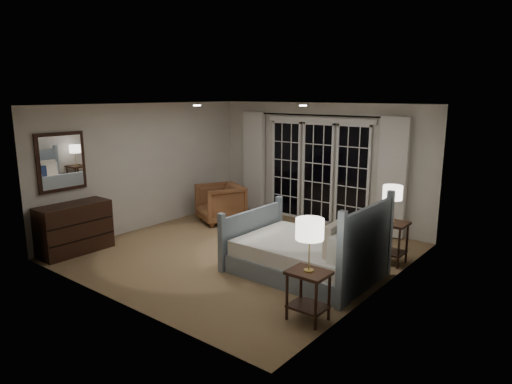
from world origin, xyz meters
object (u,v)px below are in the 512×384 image
Objects in this scene: nightstand_right at (390,236)px; lamp_left at (310,230)px; dresser at (74,228)px; bed at (308,254)px; nightstand_left at (308,288)px; armchair at (220,203)px; lamp_right at (393,193)px.

nightstand_right is 1.07× the size of lamp_left.
bed is at bearing 24.49° from dresser.
nightstand_right is 0.57× the size of dresser.
nightstand_right is (-0.00, 2.44, 0.04)m from nightstand_left.
dresser is (-4.42, -0.45, -0.71)m from lamp_left.
armchair is 3.03m from dresser.
armchair is at bearing 146.36° from lamp_left.
nightstand_left is at bearing 5.76° from dresser.
nightstand_left is at bearing -57.71° from bed.
lamp_right reaches higher than armchair.
lamp_right is at bearing 57.88° from bed.
lamp_left is 4.50m from dresser.
armchair is (-3.78, 2.51, -0.73)m from lamp_left.
dresser is (-0.64, -2.96, 0.02)m from armchair.
nightstand_right is 0.77× the size of armchair.
dresser reaches higher than armchair.
bed is at bearing -122.12° from nightstand_right.
nightstand_left is (0.77, -1.22, 0.10)m from bed.
armchair is at bearing 146.36° from nightstand_left.
nightstand_left is at bearing -89.96° from lamp_right.
nightstand_right is 5.28m from dresser.
bed is 1.66m from lamp_left.
lamp_right is 0.66× the size of armchair.
lamp_left is at bearing -89.96° from lamp_right.
nightstand_right is at bearing 24.92° from armchair.
lamp_right is (-0.00, 2.44, 0.75)m from nightstand_left.
dresser is at bearing -174.24° from nightstand_left.
lamp_right is (0.00, 0.00, 0.70)m from nightstand_right.
lamp_right reaches higher than nightstand_left.
lamp_right is at bearing 33.14° from dresser.
lamp_left is (0.77, -1.22, 0.83)m from bed.
nightstand_left is at bearing 90.00° from lamp_left.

